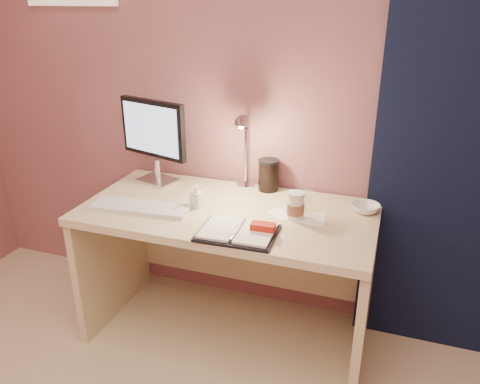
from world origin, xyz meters
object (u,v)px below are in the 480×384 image
(coffee_cup, at_px, (296,206))
(clear_cup, at_px, (305,204))
(keyboard, at_px, (140,207))
(dark_jar, at_px, (268,177))
(lotion_bottle, at_px, (197,196))
(desk_lamp, at_px, (235,144))
(planner, at_px, (240,232))
(bowl, at_px, (366,208))
(desk, at_px, (233,243))
(monitor, at_px, (155,134))

(coffee_cup, xyz_separation_m, clear_cup, (0.04, 0.04, 0.00))
(keyboard, relative_size, clear_cup, 3.97)
(dark_jar, bearing_deg, clear_cup, -45.52)
(lotion_bottle, xyz_separation_m, desk_lamp, (0.12, 0.22, 0.21))
(planner, distance_m, bowl, 0.63)
(keyboard, height_order, planner, planner)
(keyboard, distance_m, bowl, 1.07)
(lotion_bottle, relative_size, desk_lamp, 0.27)
(lotion_bottle, bearing_deg, clear_cup, 7.35)
(planner, xyz_separation_m, lotion_bottle, (-0.29, 0.20, 0.04))
(desk, height_order, coffee_cup, coffee_cup)
(lotion_bottle, bearing_deg, coffee_cup, 3.30)
(monitor, relative_size, planner, 1.34)
(clear_cup, relative_size, bowl, 0.92)
(monitor, xyz_separation_m, dark_jar, (0.61, 0.08, -0.20))
(desk, distance_m, desk_lamp, 0.51)
(clear_cup, bearing_deg, desk, 175.62)
(keyboard, bearing_deg, desk_lamp, 36.36)
(monitor, bearing_deg, dark_jar, 23.88)
(planner, relative_size, bowl, 2.59)
(clear_cup, xyz_separation_m, bowl, (0.26, 0.14, -0.04))
(monitor, bearing_deg, clear_cup, 4.88)
(keyboard, height_order, lotion_bottle, lotion_bottle)
(desk_lamp, bearing_deg, bowl, -12.17)
(keyboard, relative_size, bowl, 3.65)
(coffee_cup, height_order, desk_lamp, desk_lamp)
(keyboard, relative_size, coffee_cup, 3.73)
(desk, distance_m, coffee_cup, 0.44)
(dark_jar, xyz_separation_m, desk_lamp, (-0.15, -0.10, 0.19))
(bowl, bearing_deg, clear_cup, -152.77)
(monitor, height_order, bowl, monitor)
(desk, relative_size, dark_jar, 9.42)
(bowl, bearing_deg, desk_lamp, 178.75)
(planner, bearing_deg, dark_jar, 90.47)
(planner, bearing_deg, desk_lamp, 109.94)
(monitor, relative_size, lotion_bottle, 3.96)
(keyboard, bearing_deg, coffee_cup, 5.40)
(lotion_bottle, distance_m, dark_jar, 0.42)
(coffee_cup, height_order, dark_jar, dark_jar)
(monitor, bearing_deg, coffee_cup, 1.80)
(keyboard, bearing_deg, monitor, 99.12)
(coffee_cup, xyz_separation_m, bowl, (0.30, 0.17, -0.04))
(dark_jar, relative_size, desk_lamp, 0.35)
(desk, xyz_separation_m, desk_lamp, (-0.03, 0.12, 0.49))
(keyboard, xyz_separation_m, coffee_cup, (0.72, 0.14, 0.05))
(coffee_cup, height_order, bowl, coffee_cup)
(monitor, xyz_separation_m, keyboard, (0.09, -0.35, -0.26))
(keyboard, bearing_deg, planner, -15.04)
(lotion_bottle, bearing_deg, keyboard, -154.74)
(monitor, xyz_separation_m, clear_cup, (0.85, -0.17, -0.21))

